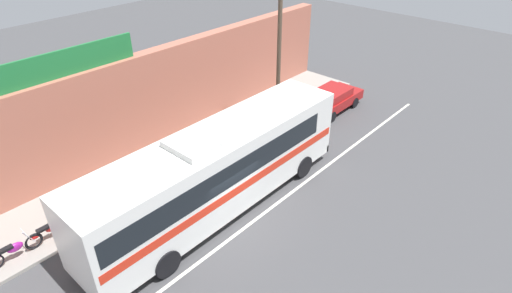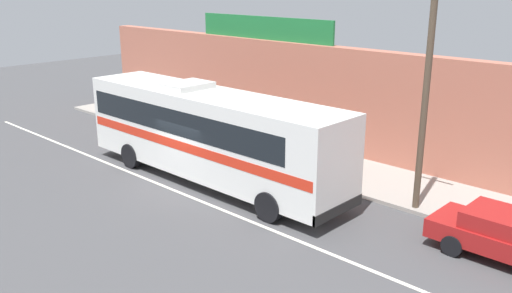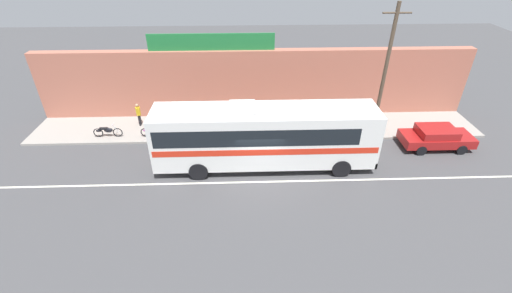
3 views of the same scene
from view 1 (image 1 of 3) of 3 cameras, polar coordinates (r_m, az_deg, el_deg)
ground_plane at (r=17.14m, az=-3.79°, el=-10.02°), size 70.00×70.00×0.00m
sidewalk_slab at (r=20.40m, az=-14.16°, el=-3.03°), size 30.00×3.60×0.14m
storefront_facade at (r=20.87m, az=-18.44°, el=4.56°), size 30.00×0.70×4.80m
storefront_billboard at (r=18.68m, az=-27.53°, el=9.30°), size 8.38×0.12×1.10m
road_center_stripe at (r=16.71m, az=-1.82°, el=-11.25°), size 30.00×0.14×0.01m
intercity_bus at (r=16.44m, az=-5.44°, el=-2.97°), size 12.24×2.66×3.78m
parked_car at (r=25.34m, az=10.36°, el=6.44°), size 4.28×1.88×1.37m
utility_pole at (r=22.00m, az=3.18°, el=13.30°), size 1.60×0.22×8.28m
motorcycle_purple at (r=17.65m, az=-26.31°, el=-10.13°), size 1.95×0.56×0.94m
motorcycle_black at (r=17.40m, az=-30.34°, el=-12.15°), size 1.95×0.56×0.94m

